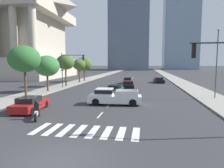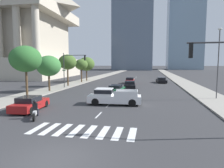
# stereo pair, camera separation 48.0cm
# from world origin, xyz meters

# --- Properties ---
(ground_plane) EXTENTS (800.00, 800.00, 0.00)m
(ground_plane) POSITION_xyz_m (0.00, 0.00, 0.00)
(ground_plane) COLOR #333335
(sidewalk_east) EXTENTS (4.00, 260.00, 0.15)m
(sidewalk_east) POSITION_xyz_m (11.71, 30.00, 0.07)
(sidewalk_east) COLOR gray
(sidewalk_east) RESTS_ON ground
(sidewalk_west) EXTENTS (4.00, 260.00, 0.15)m
(sidewalk_west) POSITION_xyz_m (-11.71, 30.00, 0.07)
(sidewalk_west) COLOR gray
(sidewalk_west) RESTS_ON ground
(crosswalk_near) EXTENTS (6.75, 2.42, 0.01)m
(crosswalk_near) POSITION_xyz_m (0.00, 3.89, 0.00)
(crosswalk_near) COLOR silver
(crosswalk_near) RESTS_ON ground
(lane_divider_center) EXTENTS (0.14, 50.00, 0.01)m
(lane_divider_center) POSITION_xyz_m (0.00, 31.89, 0.00)
(lane_divider_center) COLOR silver
(lane_divider_center) RESTS_ON ground
(motorcycle_lead) EXTENTS (1.13, 2.12, 1.49)m
(motorcycle_lead) POSITION_xyz_m (-4.59, 5.97, 0.58)
(motorcycle_lead) COLOR black
(motorcycle_lead) RESTS_ON ground
(pickup_truck) EXTENTS (5.62, 2.21, 1.67)m
(pickup_truck) POSITION_xyz_m (0.28, 12.38, 0.81)
(pickup_truck) COLOR silver
(pickup_truck) RESTS_ON ground
(sedan_black_0) EXTENTS (2.26, 4.93, 1.27)m
(sedan_black_0) POSITION_xyz_m (0.80, 26.11, 0.59)
(sedan_black_0) COLOR black
(sedan_black_0) RESTS_ON ground
(sedan_red_1) EXTENTS (1.86, 4.56, 1.29)m
(sedan_red_1) POSITION_xyz_m (-0.02, 34.82, 0.60)
(sedan_red_1) COLOR maroon
(sedan_red_1) RESTS_ON ground
(sedan_red_2) EXTENTS (2.15, 4.48, 1.30)m
(sedan_red_2) POSITION_xyz_m (-6.64, 8.37, 0.60)
(sedan_red_2) COLOR maroon
(sedan_red_2) RESTS_ON ground
(sedan_green_3) EXTENTS (2.16, 4.44, 1.21)m
(sedan_green_3) POSITION_xyz_m (-0.62, 20.27, 0.56)
(sedan_green_3) COLOR #1E6038
(sedan_green_3) RESTS_ON ground
(sedan_black_4) EXTENTS (2.30, 4.93, 1.25)m
(sedan_black_4) POSITION_xyz_m (6.75, 37.71, 0.57)
(sedan_black_4) COLOR black
(sedan_black_4) RESTS_ON ground
(traffic_signal_far) EXTENTS (4.39, 0.28, 5.96)m
(traffic_signal_far) POSITION_xyz_m (-9.02, 24.45, 4.22)
(traffic_signal_far) COLOR #333335
(traffic_signal_far) RESTS_ON sidewalk_west
(street_lamp_east) EXTENTS (0.50, 0.24, 8.21)m
(street_lamp_east) POSITION_xyz_m (12.01, 17.42, 4.86)
(street_lamp_east) COLOR #3F3F42
(street_lamp_east) RESTS_ON sidewalk_east
(street_tree_nearest) EXTENTS (3.82, 3.82, 6.34)m
(street_tree_nearest) POSITION_xyz_m (-10.91, 14.30, 4.85)
(street_tree_nearest) COLOR #4C3823
(street_tree_nearest) RESTS_ON sidewalk_west
(street_tree_second) EXTENTS (3.67, 3.67, 5.35)m
(street_tree_second) POSITION_xyz_m (-10.91, 19.92, 3.93)
(street_tree_second) COLOR #4C3823
(street_tree_second) RESTS_ON sidewalk_west
(street_tree_third) EXTENTS (3.31, 3.31, 5.83)m
(street_tree_third) POSITION_xyz_m (-10.91, 26.98, 4.55)
(street_tree_third) COLOR #4C3823
(street_tree_third) RESTS_ON sidewalk_west
(street_tree_fourth) EXTENTS (2.87, 2.87, 5.16)m
(street_tree_fourth) POSITION_xyz_m (-10.91, 34.59, 4.07)
(street_tree_fourth) COLOR #4C3823
(street_tree_fourth) RESTS_ON sidewalk_west
(street_tree_fifth) EXTENTS (3.89, 3.89, 5.71)m
(street_tree_fifth) POSITION_xyz_m (-10.91, 38.29, 4.19)
(street_tree_fifth) COLOR #4C3823
(street_tree_fifth) RESTS_ON sidewalk_west
(war_memorial) EXTENTS (30.08, 30.08, 36.36)m
(war_memorial) POSITION_xyz_m (-36.19, 49.44, 18.69)
(war_memorial) COLOR #BCB29E
(war_memorial) RESTS_ON ground
(office_tower_left_skyline) EXTENTS (25.96, 25.20, 79.71)m
(office_tower_left_skyline) POSITION_xyz_m (-7.14, 130.04, 39.33)
(office_tower_left_skyline) COLOR slate
(office_tower_left_skyline) RESTS_ON ground
(office_tower_center_skyline) EXTENTS (24.13, 21.21, 85.86)m
(office_tower_center_skyline) POSITION_xyz_m (29.09, 149.11, 37.24)
(office_tower_center_skyline) COLOR #7A93A8
(office_tower_center_skyline) RESTS_ON ground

